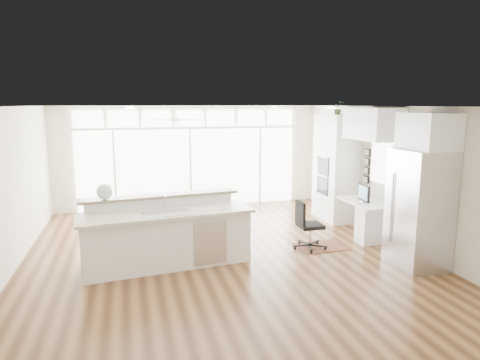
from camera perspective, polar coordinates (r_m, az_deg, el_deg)
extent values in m
cube|color=#452915|center=(8.00, -2.41, -10.01)|extent=(7.00, 8.00, 0.02)
cube|color=white|center=(7.51, -2.56, 9.79)|extent=(7.00, 8.00, 0.02)
cube|color=beige|center=(11.54, -6.72, 3.11)|extent=(7.00, 0.04, 2.70)
cube|color=beige|center=(3.95, 10.19, -10.63)|extent=(7.00, 0.04, 2.70)
cube|color=beige|center=(7.71, -28.81, -1.54)|extent=(0.04, 8.00, 2.70)
cube|color=beige|center=(9.04, 19.74, 0.66)|extent=(0.04, 8.00, 2.70)
cube|color=white|center=(11.52, -6.65, 1.59)|extent=(5.80, 0.06, 2.08)
cube|color=white|center=(11.40, -6.79, 8.22)|extent=(5.90, 0.06, 0.40)
cube|color=white|center=(9.24, 18.57, 2.17)|extent=(0.04, 0.85, 0.85)
cube|color=white|center=(10.20, -8.70, 8.52)|extent=(1.16, 1.16, 0.32)
cube|color=#F0E5CC|center=(7.71, -2.88, 9.64)|extent=(3.40, 3.00, 0.02)
cube|color=white|center=(10.41, 12.63, 1.63)|extent=(0.64, 1.20, 2.50)
cube|color=white|center=(9.29, 16.45, -5.05)|extent=(0.72, 1.30, 0.76)
cube|color=white|center=(9.01, 17.30, 7.17)|extent=(0.64, 1.30, 0.64)
cube|color=silver|center=(7.81, 22.80, -3.57)|extent=(0.76, 0.90, 2.00)
cube|color=white|center=(7.67, 23.82, 5.96)|extent=(0.64, 0.90, 0.60)
cube|color=black|center=(9.78, 16.54, 1.80)|extent=(0.06, 0.22, 0.80)
cube|color=white|center=(7.42, -9.71, -6.98)|extent=(3.02, 1.43, 1.16)
cube|color=#3D1D13|center=(8.56, 10.72, -8.71)|extent=(0.94, 0.69, 0.01)
cube|color=black|center=(8.30, 9.34, -5.95)|extent=(0.48, 0.45, 0.93)
sphere|color=silver|center=(7.52, -17.61, -1.49)|extent=(0.30, 0.30, 0.27)
cube|color=black|center=(9.12, 16.20, -1.63)|extent=(0.12, 0.46, 0.38)
cube|color=white|center=(9.07, 15.22, -2.82)|extent=(0.14, 0.31, 0.02)
imported|color=#315223|center=(10.31, 12.93, 9.15)|extent=(0.27, 0.30, 0.23)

